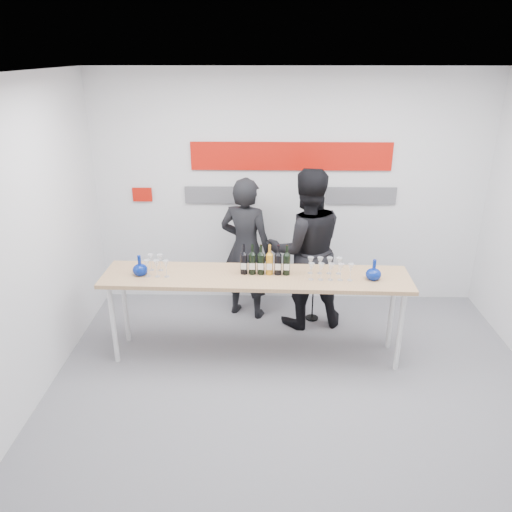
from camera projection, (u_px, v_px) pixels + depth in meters
The scene contains 12 objects.
ground at pixel (295, 385), 5.10m from camera, with size 5.00×5.00×0.00m, color slate.
back_wall at pixel (290, 191), 6.37m from camera, with size 5.00×0.04×3.00m, color silver.
signage at pixel (286, 168), 6.23m from camera, with size 3.38×0.02×0.79m.
tasting_table at pixel (256, 282), 5.28m from camera, with size 3.25×0.73×0.97m.
wine_bottles at pixel (265, 260), 5.22m from camera, with size 0.53×0.09×0.33m.
decanter_left at pixel (140, 265), 5.23m from camera, with size 0.16×0.16×0.21m, color navy, non-canonical shape.
decanter_right at pixel (374, 269), 5.12m from camera, with size 0.16×0.16×0.21m, color navy, non-canonical shape.
glasses_left at pixel (156, 266), 5.25m from camera, with size 0.26×0.23×0.18m.
glasses_right at pixel (328, 269), 5.17m from camera, with size 0.46×0.23×0.18m.
presenter_left at pixel (246, 249), 6.15m from camera, with size 0.66×0.43×1.80m, color black.
presenter_right at pixel (306, 249), 5.92m from camera, with size 0.95×0.74×1.95m, color black.
mic_stand at pixel (313, 289), 6.19m from camera, with size 0.16×0.16×1.39m.
Camera 1 is at (-0.31, -4.22, 3.16)m, focal length 35.00 mm.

